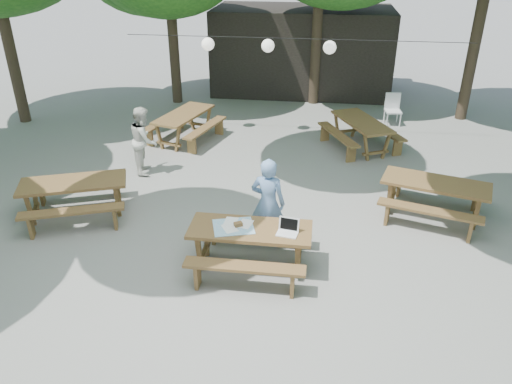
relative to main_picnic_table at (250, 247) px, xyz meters
The scene contains 13 objects.
ground 0.60m from the main_picnic_table, 123.70° to the left, with size 80.00×80.00×0.00m, color slate.
pavilion 10.93m from the main_picnic_table, 88.71° to the left, with size 6.00×3.00×2.80m, color black.
main_picnic_table is the anchor object (origin of this frame).
picnic_table_nw 3.86m from the main_picnic_table, 161.33° to the left, with size 2.33×2.14×0.75m.
picnic_table_ne 3.95m from the main_picnic_table, 33.05° to the left, with size 2.27×2.05×0.75m.
picnic_table_far_w 6.10m from the main_picnic_table, 115.22° to the left, with size 2.04×2.26×0.75m.
picnic_table_far_e 5.95m from the main_picnic_table, 69.53° to the left, with size 2.25×2.40×0.75m.
woman 0.87m from the main_picnic_table, 73.96° to the left, with size 0.61×0.40×1.67m, color #6B91C4.
second_person 4.56m from the main_picnic_table, 130.82° to the left, with size 0.76×0.59×1.57m, color silver.
plastic_chair 8.17m from the main_picnic_table, 67.67° to the left, with size 0.49×0.49×0.90m.
laptop 0.75m from the main_picnic_table, ahead, with size 0.37×0.31×0.24m.
tabletop_clutter 0.46m from the main_picnic_table, behind, with size 0.78×0.71×0.08m.
paper_lanterns 6.71m from the main_picnic_table, 93.96° to the left, with size 9.00×0.34×0.38m.
Camera 1 is at (1.28, -7.22, 5.00)m, focal length 35.00 mm.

